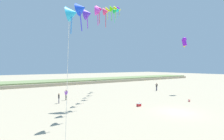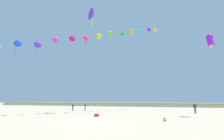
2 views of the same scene
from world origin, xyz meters
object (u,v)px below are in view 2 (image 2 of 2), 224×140
at_px(person_near_right, 85,106).
at_px(person_mid_center, 195,107).
at_px(large_kite_mid_trail, 92,14).
at_px(person_near_left, 73,107).
at_px(beach_ball, 165,119).
at_px(beach_cooler, 97,115).
at_px(large_kite_low_lead, 210,41).

height_order(person_near_right, person_mid_center, person_near_right).
bearing_deg(large_kite_mid_trail, person_near_left, 142.26).
xyz_separation_m(person_near_left, beach_ball, (17.62, -10.53, -0.71)).
bearing_deg(beach_ball, person_near_left, 149.13).
distance_m(large_kite_mid_trail, beach_ball, 22.45).
relative_size(person_mid_center, beach_cooler, 3.04).
distance_m(person_near_left, person_mid_center, 23.21).
distance_m(person_near_left, large_kite_low_lead, 27.16).
height_order(person_mid_center, large_kite_low_lead, large_kite_low_lead).
bearing_deg(large_kite_low_lead, person_near_left, 168.77).
bearing_deg(large_kite_low_lead, beach_cooler, -167.98).
bearing_deg(beach_cooler, large_kite_low_lead, 12.02).
bearing_deg(beach_ball, person_mid_center, 64.29).
bearing_deg(large_kite_low_lead, beach_ball, -142.15).
relative_size(person_near_left, large_kite_mid_trail, 0.39).
distance_m(person_near_right, person_mid_center, 21.36).
xyz_separation_m(person_near_left, large_kite_low_lead, (24.83, -4.93, 9.84)).
bearing_deg(person_near_left, large_kite_mid_trail, -37.74).
height_order(person_mid_center, large_kite_mid_trail, large_kite_mid_trail).
height_order(large_kite_mid_trail, beach_ball, large_kite_mid_trail).
bearing_deg(person_near_right, large_kite_mid_trail, -57.98).
height_order(person_near_right, large_kite_mid_trail, large_kite_mid_trail).
bearing_deg(beach_ball, beach_cooler, 166.28).
xyz_separation_m(person_near_right, beach_ball, (15.77, -12.47, -0.84)).
height_order(person_mid_center, beach_cooler, person_mid_center).
bearing_deg(beach_cooler, person_near_right, 123.71).
bearing_deg(person_mid_center, large_kite_mid_trail, -161.93).
bearing_deg(person_near_left, large_kite_low_lead, -11.23).
relative_size(person_near_right, person_mid_center, 1.01).
height_order(person_near_left, large_kite_low_lead, large_kite_low_lead).
distance_m(person_near_left, beach_cooler, 12.10).
relative_size(person_mid_center, beach_ball, 4.85).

